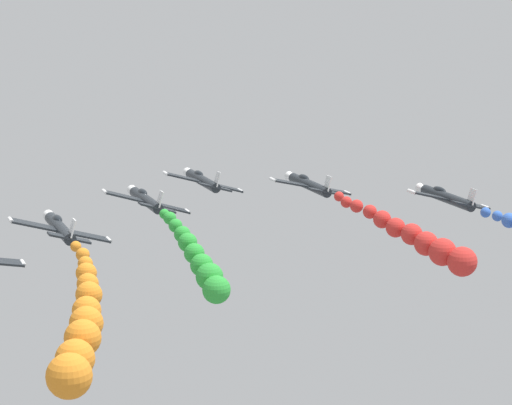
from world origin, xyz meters
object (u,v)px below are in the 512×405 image
airplane_right_inner (309,184)px  airplane_right_outer (447,197)px  airplane_left_outer (60,228)px  airplane_left_inner (146,200)px  airplane_lead (202,180)px

airplane_right_inner → airplane_right_outer: size_ratio=1.00×
airplane_right_outer → airplane_left_outer: bearing=178.3°
airplane_left_inner → airplane_right_outer: (29.15, -11.15, 0.15)m
airplane_left_inner → airplane_right_outer: size_ratio=1.00×
airplane_lead → airplane_right_inner: (9.85, -7.31, 0.16)m
airplane_left_outer → airplane_right_outer: bearing=-1.7°
airplane_left_outer → airplane_lead: bearing=41.3°
airplane_left_inner → airplane_left_outer: airplane_left_outer is taller
airplane_right_inner → airplane_right_outer: 15.33m
airplane_left_inner → airplane_left_outer: 14.79m
airplane_left_outer → airplane_right_outer: size_ratio=1.00×
airplane_right_inner → airplane_left_outer: size_ratio=1.00×
airplane_left_outer → airplane_right_outer: airplane_left_outer is taller
airplane_lead → airplane_right_outer: 27.51m
airplane_lead → airplane_right_outer: size_ratio=1.00×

